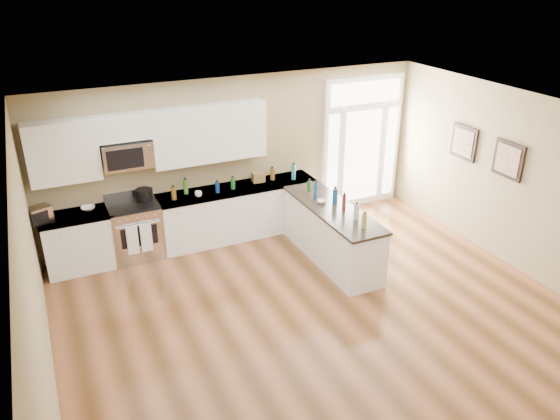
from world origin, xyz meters
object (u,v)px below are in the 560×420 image
stockpot (144,194)px  peninsula_cabinet (331,235)px  kitchen_range (136,230)px  toaster_oven (40,215)px

stockpot → peninsula_cabinet: bearing=-30.0°
kitchen_range → stockpot: (0.22, 0.10, 0.57)m
kitchen_range → peninsula_cabinet: bearing=-26.5°
stockpot → toaster_oven: 1.60m
peninsula_cabinet → stockpot: size_ratio=8.62×
stockpot → toaster_oven: toaster_oven is taller
kitchen_range → toaster_oven: (-1.38, -0.08, 0.59)m
kitchen_range → stockpot: 0.62m
kitchen_range → toaster_oven: bearing=-176.5°
toaster_oven → peninsula_cabinet: bearing=-37.8°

